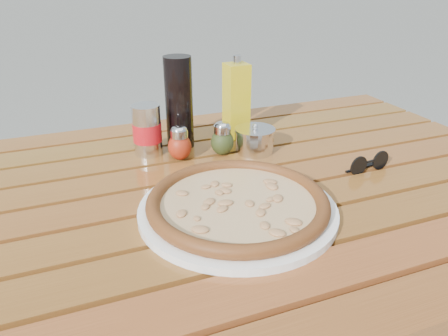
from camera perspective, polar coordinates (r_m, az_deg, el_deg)
name	(u,v)px	position (r m, az deg, el deg)	size (l,w,h in m)	color
table	(227,217)	(0.93, 0.45, -6.38)	(1.40, 0.90, 0.75)	#32190B
plate	(238,210)	(0.80, 1.79, -5.46)	(0.36, 0.36, 0.01)	white
pizza	(238,202)	(0.79, 1.80, -4.48)	(0.35, 0.35, 0.03)	beige
pepper_shaker	(180,143)	(1.01, -5.82, 3.22)	(0.07, 0.07, 0.08)	#AA2C13
oregano_shaker	(222,139)	(1.03, -0.23, 3.82)	(0.06, 0.06, 0.08)	#36421A
dark_bottle	(179,103)	(1.06, -5.89, 8.47)	(0.07, 0.07, 0.22)	black
soda_can	(147,131)	(1.04, -10.01, 4.84)	(0.08, 0.08, 0.12)	silver
olive_oil_cruet	(236,101)	(1.12, 1.62, 8.78)	(0.06, 0.06, 0.21)	gold
parmesan_tin	(255,140)	(1.04, 4.04, 3.69)	(0.12, 0.12, 0.07)	silver
sunglasses	(369,164)	(1.00, 18.37, 0.55)	(0.11, 0.03, 0.04)	black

